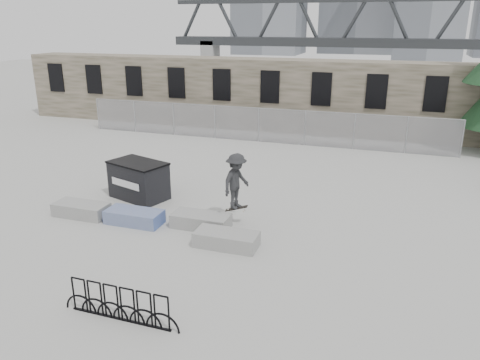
{
  "coord_description": "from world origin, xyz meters",
  "views": [
    {
      "loc": [
        7.47,
        -13.5,
        6.77
      ],
      "look_at": [
        2.41,
        1.78,
        1.3
      ],
      "focal_mm": 35.0,
      "sensor_mm": 36.0,
      "label": 1
    }
  ],
  "objects_px": {
    "planter_center_right": "(201,220)",
    "planter_offset": "(227,239)",
    "dumpster": "(139,180)",
    "planter_center_left": "(134,216)",
    "planter_far_left": "(81,209)",
    "bike_rack": "(119,304)",
    "skateboarder": "(236,181)"
  },
  "relations": [
    {
      "from": "planter_center_right",
      "to": "planter_offset",
      "type": "relative_size",
      "value": 1.0
    },
    {
      "from": "planter_center_right",
      "to": "planter_center_left",
      "type": "bearing_deg",
      "value": -169.72
    },
    {
      "from": "planter_offset",
      "to": "skateboarder",
      "type": "distance_m",
      "value": 2.19
    },
    {
      "from": "planter_center_right",
      "to": "dumpster",
      "type": "relative_size",
      "value": 0.77
    },
    {
      "from": "planter_offset",
      "to": "skateboarder",
      "type": "relative_size",
      "value": 0.96
    },
    {
      "from": "planter_far_left",
      "to": "bike_rack",
      "type": "xyz_separation_m",
      "value": [
        4.8,
        -5.08,
        0.18
      ]
    },
    {
      "from": "planter_far_left",
      "to": "skateboarder",
      "type": "xyz_separation_m",
      "value": [
        5.64,
        1.06,
        1.34
      ]
    },
    {
      "from": "planter_center_left",
      "to": "planter_center_right",
      "type": "height_order",
      "value": "same"
    },
    {
      "from": "planter_offset",
      "to": "dumpster",
      "type": "relative_size",
      "value": 0.77
    },
    {
      "from": "planter_center_left",
      "to": "planter_center_right",
      "type": "xyz_separation_m",
      "value": [
        2.36,
        0.43,
        0.0
      ]
    },
    {
      "from": "dumpster",
      "to": "bike_rack",
      "type": "relative_size",
      "value": 0.83
    },
    {
      "from": "planter_far_left",
      "to": "bike_rack",
      "type": "relative_size",
      "value": 0.64
    },
    {
      "from": "planter_far_left",
      "to": "skateboarder",
      "type": "bearing_deg",
      "value": 10.68
    },
    {
      "from": "dumpster",
      "to": "bike_rack",
      "type": "bearing_deg",
      "value": -44.9
    },
    {
      "from": "planter_far_left",
      "to": "planter_center_left",
      "type": "bearing_deg",
      "value": 0.39
    },
    {
      "from": "dumpster",
      "to": "bike_rack",
      "type": "height_order",
      "value": "dumpster"
    },
    {
      "from": "planter_offset",
      "to": "dumpster",
      "type": "height_order",
      "value": "dumpster"
    },
    {
      "from": "planter_center_left",
      "to": "bike_rack",
      "type": "bearing_deg",
      "value": -62.91
    },
    {
      "from": "planter_far_left",
      "to": "planter_offset",
      "type": "xyz_separation_m",
      "value": [
        5.89,
        -0.65,
        0.0
      ]
    },
    {
      "from": "planter_far_left",
      "to": "bike_rack",
      "type": "height_order",
      "value": "bike_rack"
    },
    {
      "from": "planter_far_left",
      "to": "dumpster",
      "type": "distance_m",
      "value": 2.6
    },
    {
      "from": "skateboarder",
      "to": "bike_rack",
      "type": "bearing_deg",
      "value": -170.33
    },
    {
      "from": "planter_offset",
      "to": "bike_rack",
      "type": "xyz_separation_m",
      "value": [
        -1.09,
        -4.43,
        0.18
      ]
    },
    {
      "from": "planter_far_left",
      "to": "dumpster",
      "type": "xyz_separation_m",
      "value": [
        1.09,
        2.31,
        0.49
      ]
    },
    {
      "from": "planter_center_left",
      "to": "bike_rack",
      "type": "relative_size",
      "value": 0.64
    },
    {
      "from": "planter_far_left",
      "to": "bike_rack",
      "type": "distance_m",
      "value": 6.99
    },
    {
      "from": "planter_offset",
      "to": "skateboarder",
      "type": "bearing_deg",
      "value": 98.3
    },
    {
      "from": "dumpster",
      "to": "bike_rack",
      "type": "distance_m",
      "value": 8.27
    },
    {
      "from": "planter_center_right",
      "to": "bike_rack",
      "type": "xyz_separation_m",
      "value": [
        0.24,
        -5.52,
        0.18
      ]
    },
    {
      "from": "planter_center_right",
      "to": "skateboarder",
      "type": "relative_size",
      "value": 0.96
    },
    {
      "from": "dumpster",
      "to": "planter_offset",
      "type": "bearing_deg",
      "value": -13.19
    },
    {
      "from": "skateboarder",
      "to": "planter_center_right",
      "type": "bearing_deg",
      "value": 137.23
    }
  ]
}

